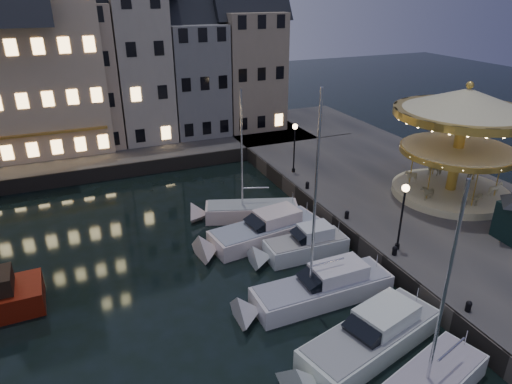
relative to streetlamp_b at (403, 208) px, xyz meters
name	(u,v)px	position (x,y,z in m)	size (l,w,h in m)	color
ground	(297,306)	(-7.20, -1.00, -4.02)	(160.00, 160.00, 0.00)	black
quay_east	(426,205)	(6.80, 5.00, -3.37)	(16.00, 56.00, 1.30)	#474442
quay_north	(93,154)	(-15.20, 27.00, -3.37)	(44.00, 12.00, 1.30)	#474442
quaywall_e	(334,225)	(-1.20, 5.00, -3.37)	(0.15, 44.00, 1.30)	#47423A
quaywall_n	(122,171)	(-13.20, 21.00, -3.37)	(48.00, 0.15, 1.30)	#47423A
streetlamp_b	(403,208)	(0.00, 0.00, 0.00)	(0.44, 0.44, 4.17)	black
streetlamp_c	(294,141)	(0.00, 13.50, 0.00)	(0.44, 0.44, 4.17)	black
streetlamp_d	(459,147)	(11.30, 7.00, 0.00)	(0.44, 0.44, 4.17)	black
bollard_a	(469,306)	(-0.60, -6.00, -2.41)	(0.30, 0.30, 0.57)	black
bollard_b	(395,250)	(-0.60, -0.50, -2.41)	(0.30, 0.30, 0.57)	black
bollard_c	(347,214)	(-0.60, 4.50, -2.41)	(0.30, 0.30, 0.57)	black
bollard_d	(307,185)	(-0.60, 10.00, -2.41)	(0.30, 0.30, 0.57)	black
townhouse_nb	(8,76)	(-21.25, 29.00, 4.26)	(6.16, 8.00, 13.80)	gray
townhouse_nc	(78,66)	(-15.20, 29.00, 4.76)	(6.82, 8.00, 14.80)	tan
townhouse_nd	(139,57)	(-9.45, 29.00, 5.26)	(5.50, 8.00, 15.80)	#ACA291
townhouse_ne	(193,69)	(-4.00, 29.00, 3.76)	(6.16, 8.00, 12.80)	slate
townhouse_nf	(247,61)	(2.05, 29.00, 4.26)	(6.82, 8.00, 13.80)	gray
hotel_corner	(5,59)	(-21.20, 29.00, 5.76)	(17.60, 9.00, 16.80)	#CEB592
motorboat_b	(366,342)	(-5.88, -5.26, -3.37)	(8.64, 4.47, 2.15)	silver
motorboat_c	(316,290)	(-6.08, -0.99, -3.34)	(8.83, 2.36, 11.76)	silver
motorboat_d	(300,247)	(-4.74, 3.37, -3.38)	(6.26, 2.08, 2.15)	silver
motorboat_e	(260,233)	(-6.29, 6.04, -3.37)	(8.70, 3.57, 2.15)	beige
motorboat_f	(244,212)	(-6.10, 9.53, -3.49)	(7.68, 4.25, 10.32)	beige
carousel	(463,123)	(8.64, 4.70, 2.87)	(9.69, 9.69, 8.48)	beige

